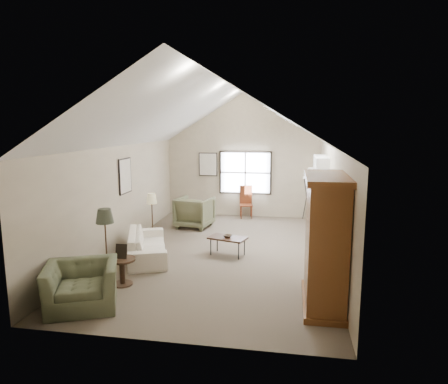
% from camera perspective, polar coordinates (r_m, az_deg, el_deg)
% --- Properties ---
extents(room_shell, '(5.01, 8.01, 4.00)m').
position_cam_1_polar(room_shell, '(9.09, -0.43, 10.88)').
color(room_shell, brown).
rests_on(room_shell, ground).
extents(window, '(1.72, 0.08, 1.42)m').
position_cam_1_polar(window, '(13.09, 3.07, 2.77)').
color(window, black).
rests_on(window, room_shell).
extents(skylight, '(0.80, 1.20, 0.52)m').
position_cam_1_polar(skylight, '(9.85, 8.11, 10.76)').
color(skylight, white).
rests_on(skylight, room_shell).
extents(wall_art, '(1.97, 3.71, 0.88)m').
position_cam_1_polar(wall_art, '(11.50, -7.97, 3.14)').
color(wall_art, black).
rests_on(wall_art, room_shell).
extents(armoire, '(0.60, 1.50, 2.20)m').
position_cam_1_polar(armoire, '(6.84, 14.28, -6.87)').
color(armoire, brown).
rests_on(armoire, ground).
extents(tv_alcove, '(0.32, 1.30, 2.10)m').
position_cam_1_polar(tv_alcove, '(10.73, 13.52, -0.61)').
color(tv_alcove, white).
rests_on(tv_alcove, ground).
extents(media_console, '(0.34, 1.18, 0.60)m').
position_cam_1_polar(media_console, '(10.91, 13.24, -5.01)').
color(media_console, '#382316').
rests_on(media_console, ground).
extents(tv_panel, '(0.05, 0.90, 0.55)m').
position_cam_1_polar(tv_panel, '(10.78, 13.36, -1.81)').
color(tv_panel, black).
rests_on(tv_panel, media_console).
extents(sofa, '(1.50, 2.23, 0.61)m').
position_cam_1_polar(sofa, '(9.35, -10.91, -7.37)').
color(sofa, white).
rests_on(sofa, ground).
extents(armchair_near, '(1.45, 1.37, 0.74)m').
position_cam_1_polar(armchair_near, '(7.18, -19.65, -12.49)').
color(armchair_near, '#5A6043').
rests_on(armchair_near, ground).
extents(armchair_far, '(1.12, 1.15, 0.90)m').
position_cam_1_polar(armchair_far, '(11.82, -4.22, -2.89)').
color(armchair_far, '#626547').
rests_on(armchair_far, ground).
extents(coffee_table, '(0.95, 0.69, 0.43)m').
position_cam_1_polar(coffee_table, '(9.34, 0.52, -7.75)').
color(coffee_table, '#351F16').
rests_on(coffee_table, ground).
extents(bowl, '(0.25, 0.25, 0.05)m').
position_cam_1_polar(bowl, '(9.28, 0.52, -6.33)').
color(bowl, '#352415').
rests_on(bowl, coffee_table).
extents(side_table, '(0.67, 0.67, 0.52)m').
position_cam_1_polar(side_table, '(7.93, -14.34, -10.97)').
color(side_table, '#3A2818').
rests_on(side_table, ground).
extents(side_chair, '(0.47, 0.47, 1.04)m').
position_cam_1_polar(side_chair, '(12.97, 3.19, -1.46)').
color(side_chair, maroon).
rests_on(side_chair, ground).
extents(tripod_lamp, '(0.62, 0.62, 1.71)m').
position_cam_1_polar(tripod_lamp, '(12.84, 12.25, -0.24)').
color(tripod_lamp, white).
rests_on(tripod_lamp, ground).
extents(dark_lamp, '(0.45, 0.45, 1.45)m').
position_cam_1_polar(dark_lamp, '(8.12, -16.50, -7.13)').
color(dark_lamp, '#262A1D').
rests_on(dark_lamp, ground).
extents(tan_lamp, '(0.34, 0.34, 1.30)m').
position_cam_1_polar(tan_lamp, '(10.45, -10.21, -3.57)').
color(tan_lamp, tan).
rests_on(tan_lamp, ground).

